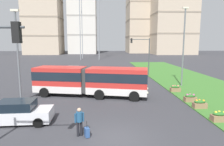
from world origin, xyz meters
TOP-DOWN VIEW (x-y plane):
  - ground_plane at (0.00, 0.00)m, footprint 260.00×260.00m
  - grass_median at (11.87, 10.00)m, footprint 10.00×70.00m
  - articulated_bus at (-2.01, 9.38)m, footprint 12.05×4.84m
  - car_maroon_sedan at (-6.04, 23.19)m, footprint 4.41×2.03m
  - car_white_van at (-6.54, 2.51)m, footprint 4.47×2.17m
  - pedestrian_crossing at (-2.09, 0.37)m, footprint 0.55×0.36m
  - rolling_suitcase at (-1.64, 0.17)m, footprint 0.36×0.42m
  - flower_planter_0 at (7.47, 2.00)m, footprint 1.10×0.56m
  - flower_planter_1 at (7.47, 4.83)m, footprint 1.10×0.56m
  - flower_planter_2 at (7.47, 6.66)m, footprint 1.10×0.56m
  - flower_planter_3 at (7.47, 10.50)m, footprint 1.10×0.56m
  - traffic_light_far_right at (6.02, 22.00)m, footprint 3.40×0.28m
  - streetlight_left at (-8.50, 7.65)m, footprint 0.70×0.28m
  - streetlight_median at (9.37, 13.45)m, footprint 0.70×0.28m
  - apartment_tower_west at (-30.00, 89.14)m, footprint 17.26×14.28m
  - apartment_tower_westcentre at (-11.47, 96.29)m, footprint 14.35×15.40m
  - apartment_tower_centre at (21.48, 103.92)m, footprint 16.46×19.92m
  - apartment_tower_eastcentre at (34.05, 86.62)m, footprint 20.08×14.77m
  - transmission_pylon at (-5.09, 56.84)m, footprint 9.00×6.24m

SIDE VIEW (x-z plane):
  - ground_plane at x=0.00m, z-range 0.00..0.00m
  - grass_median at x=11.87m, z-range 0.00..0.08m
  - rolling_suitcase at x=-1.64m, z-range -0.17..0.80m
  - flower_planter_0 at x=7.47m, z-range 0.06..0.80m
  - flower_planter_1 at x=7.47m, z-range 0.06..0.80m
  - flower_planter_2 at x=7.47m, z-range 0.06..0.80m
  - flower_planter_3 at x=7.47m, z-range 0.06..0.80m
  - car_maroon_sedan at x=-6.04m, z-range -0.04..1.54m
  - car_white_van at x=-6.54m, z-range -0.04..1.54m
  - pedestrian_crossing at x=-2.09m, z-range 0.13..1.87m
  - articulated_bus at x=-2.01m, z-range 0.15..3.15m
  - traffic_light_far_right at x=6.02m, z-range 1.13..7.45m
  - streetlight_left at x=-8.50m, z-range 0.44..8.93m
  - streetlight_median at x=9.37m, z-range 0.45..10.29m
  - transmission_pylon at x=-5.09m, z-range 1.42..31.65m
  - apartment_tower_westcentre at x=-11.47m, z-range 0.02..37.47m
  - apartment_tower_eastcentre at x=34.05m, z-range 0.02..38.63m
  - apartment_tower_west at x=-30.00m, z-range 0.02..51.69m
  - apartment_tower_centre at x=21.48m, z-range 0.02..53.46m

